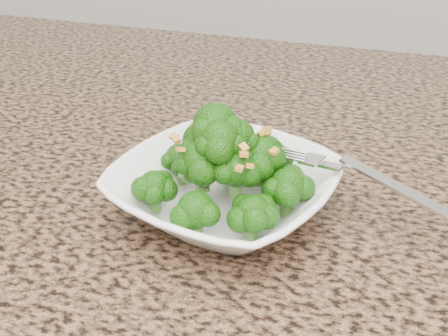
% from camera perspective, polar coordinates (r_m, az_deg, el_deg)
% --- Properties ---
extents(granite_counter, '(1.64, 1.04, 0.03)m').
position_cam_1_polar(granite_counter, '(0.59, -5.37, -3.10)').
color(granite_counter, brown).
rests_on(granite_counter, cabinet).
extents(bowl, '(0.25, 0.25, 0.05)m').
position_cam_1_polar(bowl, '(0.53, 0.00, -2.37)').
color(bowl, white).
rests_on(bowl, granite_counter).
extents(broccoli_pile, '(0.18, 0.18, 0.07)m').
position_cam_1_polar(broccoli_pile, '(0.50, 0.00, 3.35)').
color(broccoli_pile, '#195509').
rests_on(broccoli_pile, bowl).
extents(garlic_topping, '(0.11, 0.11, 0.01)m').
position_cam_1_polar(garlic_topping, '(0.49, 0.00, 7.32)').
color(garlic_topping, gold).
rests_on(garlic_topping, broccoli_pile).
extents(fork, '(0.18, 0.09, 0.01)m').
position_cam_1_polar(fork, '(0.52, 11.21, 0.15)').
color(fork, silver).
rests_on(fork, bowl).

